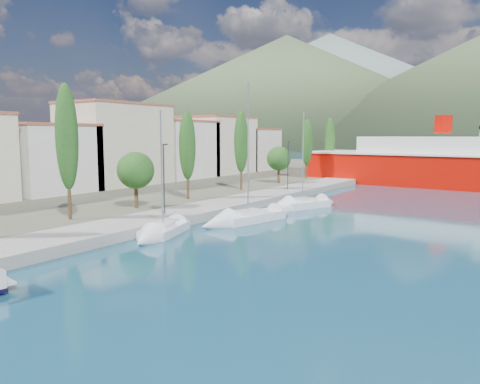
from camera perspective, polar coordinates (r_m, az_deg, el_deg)
The scene contains 9 objects.
ground at distance 135.46m, azimuth 25.64°, elevation 3.02°, with size 1400.00×1400.00×0.00m, color navy.
quay at distance 49.06m, azimuth -1.02°, elevation -1.49°, with size 5.00×88.00×0.80m, color gray.
land_strip at distance 82.72m, azimuth -19.08°, elevation 1.52°, with size 70.00×148.00×0.70m, color #565644.
town_buildings at distance 71.73m, azimuth -11.32°, elevation 5.17°, with size 9.20×69.20×11.30m.
tree_row at distance 55.87m, azimuth -2.20°, elevation 5.10°, with size 3.51×64.58×11.06m.
lamp_posts at distance 40.68m, azimuth -9.23°, elevation 1.91°, with size 0.15×46.16×6.06m.
sailboat_near at distance 35.07m, azimuth -10.32°, elevation -5.19°, with size 4.29×7.45×10.27m.
sailboat_mid at distance 40.06m, azimuth -0.81°, elevation -3.52°, with size 4.22×9.33×13.01m.
sailboat_far at distance 48.58m, azimuth 6.33°, elevation -1.73°, with size 4.93×7.81×10.96m.
Camera 1 is at (18.53, -13.97, 7.56)m, focal length 35.00 mm.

